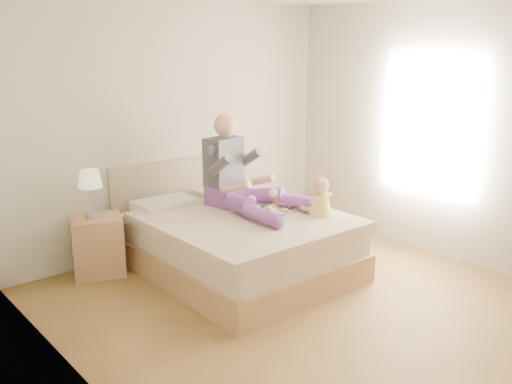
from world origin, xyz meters
TOP-DOWN VIEW (x-y plane):
  - room at (0.08, 0.01)m, footprint 4.02×4.22m
  - bed at (0.00, 1.08)m, footprint 1.70×2.18m
  - nightstand at (-1.11, 1.86)m, footprint 0.60×0.57m
  - lamp at (-1.13, 1.88)m, footprint 0.23×0.23m
  - adult at (0.18, 1.23)m, footprint 0.83×1.24m
  - tray at (0.29, 0.82)m, footprint 0.56×0.51m
  - baby at (0.59, 0.46)m, footprint 0.25×0.34m

SIDE VIEW (x-z plane):
  - nightstand at x=-1.11m, z-range 0.00..0.59m
  - bed at x=0.00m, z-range -0.18..0.82m
  - tray at x=0.29m, z-range 0.57..0.71m
  - baby at x=0.59m, z-range 0.57..0.95m
  - adult at x=0.18m, z-range 0.41..1.38m
  - lamp at x=-1.13m, z-range 0.71..1.18m
  - room at x=0.08m, z-range 0.15..2.87m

